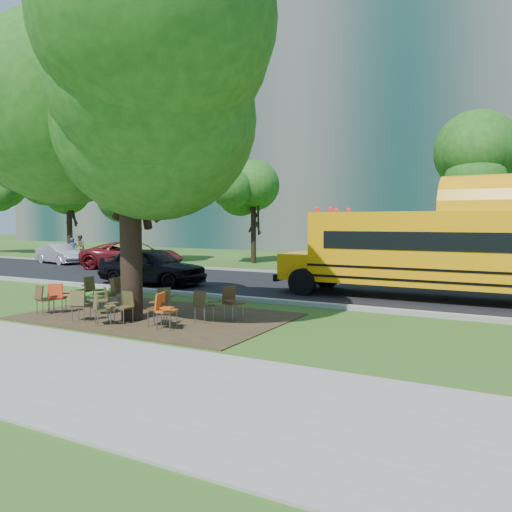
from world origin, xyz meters
The scene contains 33 objects.
ground centered at (0.00, 0.00, 0.00)m, with size 160.00×160.00×0.00m, color #33531A.
dirt_patch centered at (1.00, -0.50, 0.01)m, with size 7.00×4.50×0.03m, color #382819.
asphalt_road centered at (0.00, 7.00, 0.02)m, with size 80.00×8.00×0.04m, color black.
kerb_near centered at (0.00, 3.00, 0.07)m, with size 80.00×0.25×0.14m, color gray.
kerb_far centered at (0.00, 11.10, 0.07)m, with size 80.00×0.25×0.14m, color gray.
building_main centered at (-8.00, 36.00, 11.00)m, with size 38.00×16.00×22.00m, color #5F5F5B.
building_left centered at (-38.00, 40.00, 10.00)m, with size 26.00×14.00×20.00m, color #5F5F5B.
bg_tree_0 centered at (-12.00, 13.00, 4.57)m, with size 5.20×5.20×7.18m.
bg_tree_1 centered at (-20.00, 15.00, 5.39)m, with size 6.00×6.00×8.40m.
bg_tree_2 centered at (-5.00, 16.00, 4.21)m, with size 4.80×4.80×6.62m.
bg_tree_3 centered at (8.00, 14.00, 5.03)m, with size 5.60×5.60×7.84m.
main_tree centered at (0.76, -1.18, 5.84)m, with size 7.20×7.20×9.46m.
school_bus centered at (8.40, 6.00, 1.67)m, with size 11.86×2.76×2.89m.
chair_0 centered at (-1.65, -1.50, 0.54)m, with size 0.58×0.73×0.87m.
chair_1 centered at (-1.87, -1.79, 0.51)m, with size 0.62×0.49×0.83m.
chair_2 centered at (-0.20, -2.01, 0.52)m, with size 0.57×0.63×0.83m.
chair_3 centered at (-0.50, -1.00, 0.48)m, with size 0.66×0.52×0.78m.
chair_4 centered at (0.61, -2.12, 0.49)m, with size 0.68×0.54×0.80m.
chair_5 centered at (0.89, -1.61, 0.50)m, with size 0.54×0.48×0.81m.
chair_6 centered at (1.92, -1.47, 0.54)m, with size 0.64×0.60×0.87m.
chair_7 centered at (2.25, -1.70, 0.55)m, with size 0.60×0.59×0.88m.
chair_8 centered at (-2.09, -0.05, 0.55)m, with size 0.54×0.58×0.89m.
chair_9 centered at (-0.76, -0.49, 0.57)m, with size 0.77×0.61×0.92m.
chair_10 centered at (-1.04, 0.22, 0.54)m, with size 0.56×0.72×0.88m.
chair_11 centered at (1.05, -0.20, 0.48)m, with size 0.53×0.67×0.78m.
chair_12 centered at (3.08, 0.00, 0.55)m, with size 0.55×0.71×0.89m.
chair_13 centered at (2.61, -0.59, 0.52)m, with size 0.60×0.49×0.84m.
chair_14 centered at (-1.62, 0.95, 0.52)m, with size 0.54×0.56×0.84m.
black_car centered at (-3.50, 4.67, 0.78)m, with size 1.83×4.56×1.55m, color black.
bg_car_silver centered at (-14.96, 9.79, 0.61)m, with size 1.29×3.70×1.22m, color #A0A0A5.
bg_car_red centered at (-8.76, 9.37, 0.75)m, with size 2.50×5.42×1.51m, color maroon.
pedestrian_a centered at (-15.72, 11.50, 0.77)m, with size 0.56×0.37×1.53m, color navy.
pedestrian_b centered at (-16.98, 13.17, 0.84)m, with size 0.82×0.64×1.69m, color brown.
Camera 1 is at (9.74, -10.99, 2.59)m, focal length 35.00 mm.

